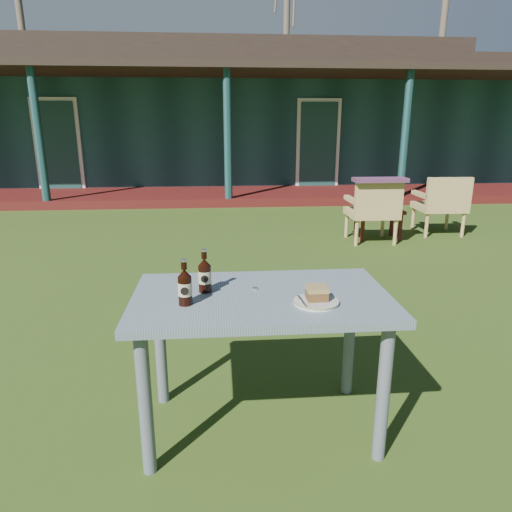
{
  "coord_description": "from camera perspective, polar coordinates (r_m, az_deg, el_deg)",
  "views": [
    {
      "loc": [
        -0.19,
        -3.59,
        1.49
      ],
      "look_at": [
        0.0,
        -1.3,
        0.82
      ],
      "focal_mm": 32.0,
      "sensor_mm": 36.0,
      "label": 1
    }
  ],
  "objects": [
    {
      "name": "armchair_left",
      "position": [
        6.03,
        14.49,
        5.83
      ],
      "size": [
        0.6,
        0.56,
        0.8
      ],
      "color": "tan",
      "rests_on": "ground"
    },
    {
      "name": "cola_bottle_far",
      "position": [
        2.02,
        -8.88,
        -3.8
      ],
      "size": [
        0.06,
        0.06,
        0.21
      ],
      "color": "black",
      "rests_on": "cafe_table"
    },
    {
      "name": "side_table",
      "position": [
        6.25,
        15.06,
        5.12
      ],
      "size": [
        0.6,
        0.4,
        0.4
      ],
      "color": "#4B1412",
      "rests_on": "ground"
    },
    {
      "name": "cola_bottle_near",
      "position": [
        2.16,
        -6.43,
        -2.36
      ],
      "size": [
        0.06,
        0.06,
        0.21
      ],
      "color": "black",
      "rests_on": "cafe_table"
    },
    {
      "name": "bottle_cap",
      "position": [
        2.2,
        -0.13,
        -4.07
      ],
      "size": [
        0.03,
        0.03,
        0.01
      ],
      "primitive_type": "cylinder",
      "color": "silver",
      "rests_on": "cafe_table"
    },
    {
      "name": "pavilion",
      "position": [
        12.98,
        -4.07,
        16.74
      ],
      "size": [
        15.8,
        8.3,
        3.45
      ],
      "color": "#173A3B",
      "rests_on": "ground"
    },
    {
      "name": "cake_slice",
      "position": [
        2.05,
        7.61,
        -4.56
      ],
      "size": [
        0.09,
        0.09,
        0.06
      ],
      "color": "#55371B",
      "rests_on": "plate"
    },
    {
      "name": "fork",
      "position": [
        2.03,
        5.78,
        -5.64
      ],
      "size": [
        0.03,
        0.14,
        0.0
      ],
      "primitive_type": "cube",
      "rotation": [
        0.0,
        0.0,
        0.1
      ],
      "color": "silver",
      "rests_on": "plate"
    },
    {
      "name": "tree_right",
      "position": [
        23.1,
        22.36,
        25.15
      ],
      "size": [
        0.28,
        0.28,
        11.0
      ],
      "primitive_type": "cylinder",
      "color": "brown",
      "rests_on": "ground"
    },
    {
      "name": "plate",
      "position": [
        2.05,
        7.52,
        -5.67
      ],
      "size": [
        0.2,
        0.2,
        0.01
      ],
      "color": "silver",
      "rests_on": "cafe_table"
    },
    {
      "name": "tree_mid",
      "position": [
        22.55,
        3.79,
        24.54
      ],
      "size": [
        0.28,
        0.28,
        9.5
      ],
      "primitive_type": "cylinder",
      "color": "brown",
      "rests_on": "ground"
    },
    {
      "name": "cafe_table",
      "position": [
        2.18,
        0.66,
        -7.31
      ],
      "size": [
        1.2,
        0.7,
        0.72
      ],
      "color": "slate",
      "rests_on": "ground"
    },
    {
      "name": "floral_throw",
      "position": [
        5.82,
        15.27,
        9.17
      ],
      "size": [
        0.66,
        0.22,
        0.05
      ],
      "primitive_type": "cube",
      "rotation": [
        0.0,
        0.0,
        3.14
      ],
      "color": "#562C4B",
      "rests_on": "armchair_left"
    },
    {
      "name": "tree_left",
      "position": [
        22.8,
        -27.24,
        24.11
      ],
      "size": [
        0.28,
        0.28,
        10.5
      ],
      "primitive_type": "cylinder",
      "color": "brown",
      "rests_on": "ground"
    },
    {
      "name": "ground",
      "position": [
        3.89,
        -1.59,
        -6.27
      ],
      "size": [
        80.0,
        80.0,
        0.0
      ],
      "primitive_type": "plane",
      "color": "#334916"
    },
    {
      "name": "armchair_right",
      "position": [
        6.76,
        22.25,
        6.25
      ],
      "size": [
        0.61,
        0.57,
        0.81
      ],
      "color": "tan",
      "rests_on": "ground"
    }
  ]
}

